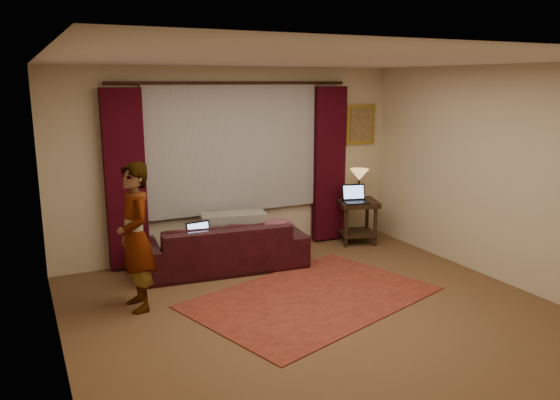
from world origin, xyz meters
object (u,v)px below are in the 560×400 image
(tiffany_lamp, at_px, (359,184))
(laptop_table, at_px, (356,194))
(end_table, at_px, (357,221))
(laptop_sofa, at_px, (202,233))
(person, at_px, (136,237))
(sofa, at_px, (222,237))

(tiffany_lamp, bearing_deg, laptop_table, -130.82)
(end_table, relative_size, tiffany_lamp, 1.45)
(laptop_sofa, height_order, tiffany_lamp, tiffany_lamp)
(end_table, bearing_deg, laptop_table, -131.36)
(laptop_sofa, bearing_deg, person, -152.26)
(laptop_sofa, xyz_separation_m, end_table, (2.54, 0.35, -0.22))
(tiffany_lamp, relative_size, person, 0.28)
(laptop_sofa, bearing_deg, end_table, -0.03)
(laptop_sofa, relative_size, person, 0.22)
(laptop_sofa, distance_m, laptop_table, 2.45)
(person, bearing_deg, sofa, 117.11)
(end_table, xyz_separation_m, tiffany_lamp, (0.09, 0.10, 0.55))
(laptop_sofa, xyz_separation_m, tiffany_lamp, (2.63, 0.45, 0.33))
(laptop_sofa, height_order, person, person)
(laptop_table, bearing_deg, tiffany_lamp, 62.62)
(sofa, xyz_separation_m, tiffany_lamp, (2.33, 0.33, 0.45))
(person, bearing_deg, tiffany_lamp, 102.14)
(laptop_table, bearing_deg, sofa, -164.07)
(end_table, bearing_deg, person, -163.70)
(end_table, bearing_deg, laptop_sofa, -172.27)
(laptop_sofa, distance_m, end_table, 2.58)
(tiffany_lamp, bearing_deg, laptop_sofa, -170.30)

